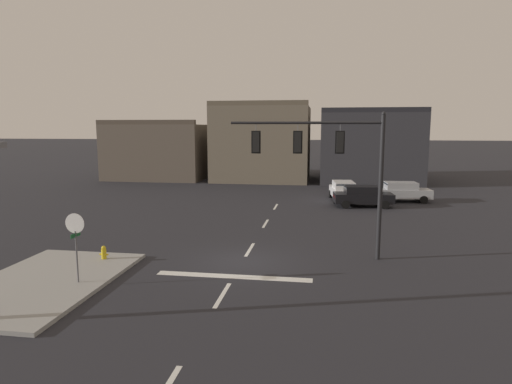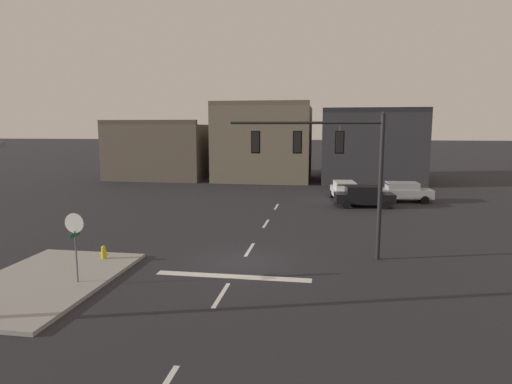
{
  "view_description": "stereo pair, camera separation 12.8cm",
  "coord_description": "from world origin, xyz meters",
  "views": [
    {
      "loc": [
        3.48,
        -18.68,
        6.0
      ],
      "look_at": [
        0.09,
        3.45,
        2.69
      ],
      "focal_mm": 30.54,
      "sensor_mm": 36.0,
      "label": 1
    },
    {
      "loc": [
        3.61,
        -18.66,
        6.0
      ],
      "look_at": [
        0.09,
        3.45,
        2.69
      ],
      "focal_mm": 30.54,
      "sensor_mm": 36.0,
      "label": 2
    }
  ],
  "objects": [
    {
      "name": "car_lot_farside",
      "position": [
        5.23,
        17.71,
        0.86
      ],
      "size": [
        2.28,
        4.59,
        1.61
      ],
      "color": "silver",
      "rests_on": "ground"
    },
    {
      "name": "car_lot_middle",
      "position": [
        9.96,
        17.86,
        0.86
      ],
      "size": [
        4.55,
        2.16,
        1.61
      ],
      "color": "#9EA0A5",
      "rests_on": "ground"
    },
    {
      "name": "building_row",
      "position": [
        -2.28,
        32.27,
        3.72
      ],
      "size": [
        35.35,
        12.85,
        8.8
      ],
      "color": "brown",
      "rests_on": "ground"
    },
    {
      "name": "stop_sign",
      "position": [
        -5.67,
        -3.92,
        2.14
      ],
      "size": [
        0.76,
        0.64,
        2.83
      ],
      "color": "#56565B",
      "rests_on": "ground"
    },
    {
      "name": "fire_hydrant",
      "position": [
        -6.17,
        -0.98,
        0.33
      ],
      "size": [
        0.4,
        0.3,
        0.75
      ],
      "color": "gold",
      "rests_on": "ground"
    },
    {
      "name": "ground_plane",
      "position": [
        0.0,
        0.0,
        0.0
      ],
      "size": [
        400.0,
        400.0,
        0.0
      ],
      "primitive_type": "plane",
      "color": "#232328"
    },
    {
      "name": "lane_centreline",
      "position": [
        0.0,
        2.0,
        0.0
      ],
      "size": [
        0.16,
        26.4,
        0.01
      ],
      "color": "silver",
      "rests_on": "ground"
    },
    {
      "name": "signal_mast_near_side",
      "position": [
        3.9,
        1.15,
        4.68
      ],
      "size": [
        6.82,
        0.81,
        6.71
      ],
      "color": "black",
      "rests_on": "ground"
    },
    {
      "name": "stop_bar_paint",
      "position": [
        0.0,
        -2.0,
        0.0
      ],
      "size": [
        6.4,
        0.5,
        0.01
      ],
      "primitive_type": "cube",
      "color": "silver",
      "rests_on": "ground"
    },
    {
      "name": "sidewalk_near_corner",
      "position": [
        -7.13,
        -4.0,
        0.07
      ],
      "size": [
        5.0,
        8.0,
        0.15
      ],
      "primitive_type": "cube",
      "color": "gray",
      "rests_on": "ground"
    },
    {
      "name": "car_lot_nearside",
      "position": [
        6.57,
        14.97,
        0.86
      ],
      "size": [
        4.58,
        2.26,
        1.61
      ],
      "color": "black",
      "rests_on": "ground"
    }
  ]
}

